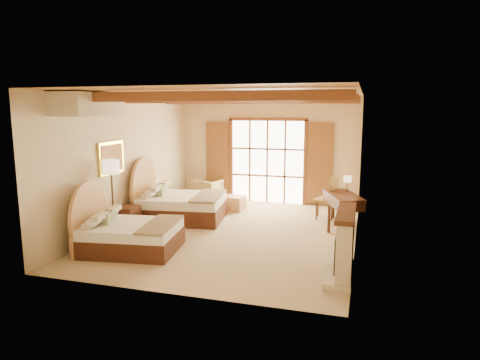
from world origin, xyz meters
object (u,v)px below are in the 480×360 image
at_px(nightstand, 127,219).
at_px(armchair, 207,191).
at_px(bed_near, 124,232).
at_px(bed_far, 176,203).
at_px(desk, 343,209).

relative_size(nightstand, armchair, 0.77).
distance_m(bed_near, bed_far, 2.57).
bearing_deg(desk, bed_far, 167.52).
distance_m(nightstand, desk, 5.22).
relative_size(bed_near, nightstand, 3.45).
bearing_deg(desk, nightstand, -178.56).
distance_m(bed_near, desk, 5.22).
distance_m(bed_near, nightstand, 1.39).
relative_size(bed_far, desk, 1.47).
height_order(nightstand, desk, desk).
bearing_deg(armchair, bed_far, 99.66).
bearing_deg(desk, armchair, 138.29).
bearing_deg(bed_far, desk, -0.44).
relative_size(armchair, desk, 0.49).
height_order(armchair, desk, desk).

